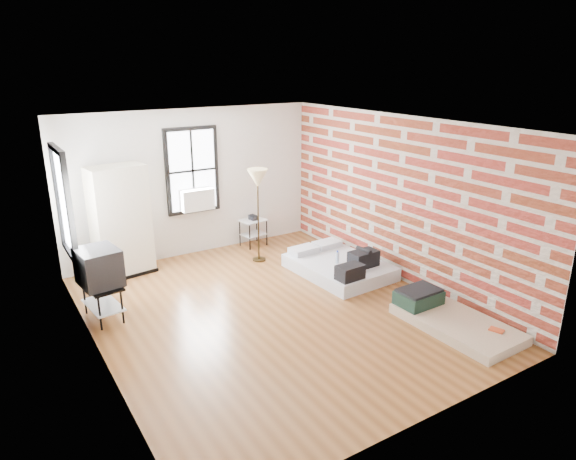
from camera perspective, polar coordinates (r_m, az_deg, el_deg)
ground at (r=7.91m, az=-1.72°, el=-8.98°), size 6.00×6.00×0.00m
room_shell at (r=7.69m, az=-1.73°, el=4.10°), size 5.02×6.02×2.80m
mattress_main at (r=9.19m, az=5.77°, el=-3.95°), size 1.38×1.82×0.57m
mattress_bare at (r=7.83m, az=17.27°, el=-9.21°), size 0.96×1.78×0.38m
wardrobe at (r=9.34m, az=-18.11°, el=0.89°), size 1.05×0.69×1.95m
side_table at (r=10.46m, az=-3.89°, el=0.54°), size 0.55×0.47×0.65m
floor_lamp at (r=9.37m, az=-3.40°, el=5.29°), size 0.38×0.38×1.76m
tv_stand at (r=7.85m, az=-20.23°, el=-4.11°), size 0.61×0.82×1.09m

